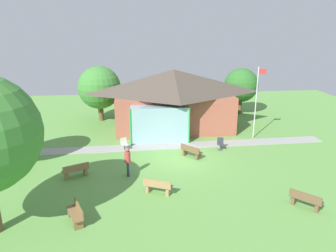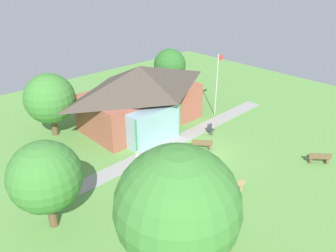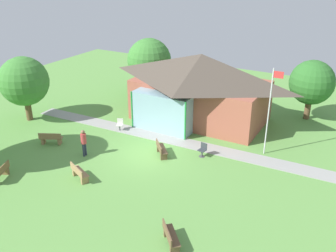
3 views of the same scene
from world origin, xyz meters
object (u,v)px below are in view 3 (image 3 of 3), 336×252
object	(u,v)px
bench_mid_left	(51,139)
visitor_strolling_lawn	(84,141)
flagpole	(270,108)
bench_front_center	(79,173)
tree_behind_pavilion_right	(312,83)
bench_front_right	(170,237)
tree_west_hedge	(24,81)
patio_chair_west	(120,125)
pavilion	(199,86)
patio_chair_lawn_spare	(203,150)
tree_behind_pavilion_left	(149,61)
bench_rear_near_path	(161,150)
bench_front_left	(0,173)

from	to	relation	value
bench_mid_left	visitor_strolling_lawn	distance (m)	3.05
flagpole	bench_mid_left	world-z (taller)	flagpole
flagpole	bench_front_center	bearing A→B (deg)	-135.26
visitor_strolling_lawn	tree_behind_pavilion_right	distance (m)	16.96
bench_front_right	tree_west_hedge	bearing A→B (deg)	-156.26
bench_mid_left	tree_west_hedge	size ratio (longest dim) A/B	0.32
bench_front_right	patio_chair_west	xyz separation A→B (m)	(-8.81, 8.48, 0.01)
flagpole	tree_west_hedge	size ratio (longest dim) A/B	1.14
pavilion	patio_chair_west	bearing A→B (deg)	-130.96
bench_front_center	patio_chair_lawn_spare	distance (m)	7.53
flagpole	tree_behind_pavilion_left	xyz separation A→B (m)	(-12.32, 6.16, 0.02)
bench_rear_near_path	tree_west_hedge	bearing A→B (deg)	-132.39
visitor_strolling_lawn	tree_west_hedge	size ratio (longest dim) A/B	0.36
bench_front_center	pavilion	bearing A→B (deg)	103.25
patio_chair_west	tree_west_hedge	bearing A→B (deg)	-5.10
tree_west_hedge	flagpole	bearing A→B (deg)	11.19
tree_west_hedge	tree_behind_pavilion_right	distance (m)	21.13
bench_rear_near_path	tree_behind_pavilion_left	size ratio (longest dim) A/B	0.28
bench_mid_left	flagpole	bearing A→B (deg)	-2.23
patio_chair_west	tree_behind_pavilion_right	world-z (taller)	tree_behind_pavilion_right
patio_chair_lawn_spare	tree_behind_pavilion_left	world-z (taller)	tree_behind_pavilion_left
bench_front_right	patio_chair_west	world-z (taller)	patio_chair_west
flagpole	patio_chair_lawn_spare	bearing A→B (deg)	-145.54
bench_front_right	bench_rear_near_path	xyz separation A→B (m)	(-4.37, 6.69, 0.00)
tree_behind_pavilion_left	visitor_strolling_lawn	bearing A→B (deg)	-77.39
tree_behind_pavilion_left	patio_chair_west	bearing A→B (deg)	-73.31
pavilion	flagpole	distance (m)	6.73
bench_front_left	patio_chair_west	bearing A→B (deg)	-35.27
tree_behind_pavilion_right	pavilion	bearing A→B (deg)	-149.65
bench_front_right	bench_front_center	distance (m)	7.21
pavilion	tree_west_hedge	world-z (taller)	pavilion
patio_chair_lawn_spare	tree_behind_pavilion_right	xyz separation A→B (m)	(4.43, 9.41, 2.44)
tree_west_hedge	bench_front_center	bearing A→B (deg)	-27.09
bench_front_right	bench_front_center	bearing A→B (deg)	-150.18
visitor_strolling_lawn	tree_behind_pavilion_right	bearing A→B (deg)	-44.35
patio_chair_west	tree_behind_pavilion_right	distance (m)	14.41
bench_front_right	patio_chair_west	distance (m)	12.23
bench_rear_near_path	tree_behind_pavilion_left	bearing A→B (deg)	173.00
pavilion	visitor_strolling_lawn	world-z (taller)	pavilion
patio_chair_west	patio_chair_lawn_spare	xyz separation A→B (m)	(6.73, -0.62, 0.00)
bench_front_center	tree_west_hedge	size ratio (longest dim) A/B	0.32
patio_chair_lawn_spare	bench_front_left	bearing A→B (deg)	52.04
bench_mid_left	patio_chair_west	world-z (taller)	patio_chair_west
bench_rear_near_path	patio_chair_lawn_spare	xyz separation A→B (m)	(2.29, 1.16, 0.01)
bench_rear_near_path	patio_chair_west	xyz separation A→B (m)	(-4.45, 1.79, 0.01)
bench_front_center	flagpole	bearing A→B (deg)	68.62
tree_behind_pavilion_left	tree_west_hedge	bearing A→B (deg)	-116.72
bench_front_right	bench_mid_left	size ratio (longest dim) A/B	0.90
flagpole	bench_front_center	world-z (taller)	flagpole
tree_west_hedge	bench_front_left	bearing A→B (deg)	-52.12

